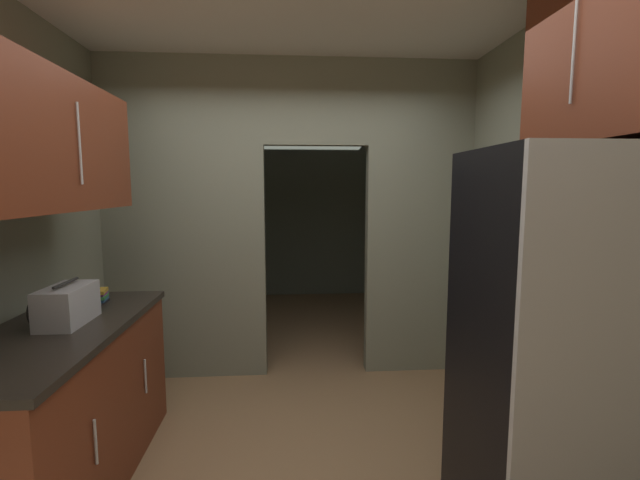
# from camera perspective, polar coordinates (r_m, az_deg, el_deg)

# --- Properties ---
(kitchen_partition) EXTENTS (3.20, 0.12, 2.76)m
(kitchen_partition) POSITION_cam_1_polar(r_m,az_deg,el_deg) (3.81, -4.65, 3.92)
(kitchen_partition) COLOR gray
(kitchen_partition) RESTS_ON ground
(adjoining_room_shell) EXTENTS (3.20, 3.00, 2.76)m
(adjoining_room_shell) POSITION_cam_1_polar(r_m,az_deg,el_deg) (5.81, -3.94, 3.98)
(adjoining_room_shell) COLOR gray
(adjoining_room_shell) RESTS_ON ground
(refrigerator) EXTENTS (0.80, 0.73, 1.84)m
(refrigerator) POSITION_cam_1_polar(r_m,az_deg,el_deg) (2.31, 28.97, -12.90)
(refrigerator) COLOR black
(refrigerator) RESTS_ON ground
(lower_cabinet_run) EXTENTS (0.67, 1.62, 0.93)m
(lower_cabinet_run) POSITION_cam_1_polar(r_m,az_deg,el_deg) (2.89, -30.80, -18.71)
(lower_cabinet_run) COLOR maroon
(lower_cabinet_run) RESTS_ON ground
(upper_cabinet_counterside) EXTENTS (0.36, 1.46, 0.69)m
(upper_cabinet_counterside) POSITION_cam_1_polar(r_m,az_deg,el_deg) (2.64, -32.71, 10.65)
(upper_cabinet_counterside) COLOR maroon
(upper_cabinet_fridgeside) EXTENTS (0.36, 0.88, 0.87)m
(upper_cabinet_fridgeside) POSITION_cam_1_polar(r_m,az_deg,el_deg) (2.48, 34.13, 20.58)
(upper_cabinet_fridgeside) COLOR maroon
(boombox) EXTENTS (0.21, 0.36, 0.24)m
(boombox) POSITION_cam_1_polar(r_m,az_deg,el_deg) (2.76, -30.36, -7.39)
(boombox) COLOR #B2B2B7
(boombox) RESTS_ON lower_cabinet_run
(book_stack) EXTENTS (0.15, 0.17, 0.09)m
(book_stack) POSITION_cam_1_polar(r_m,az_deg,el_deg) (3.15, -27.28, -6.61)
(book_stack) COLOR black
(book_stack) RESTS_ON lower_cabinet_run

